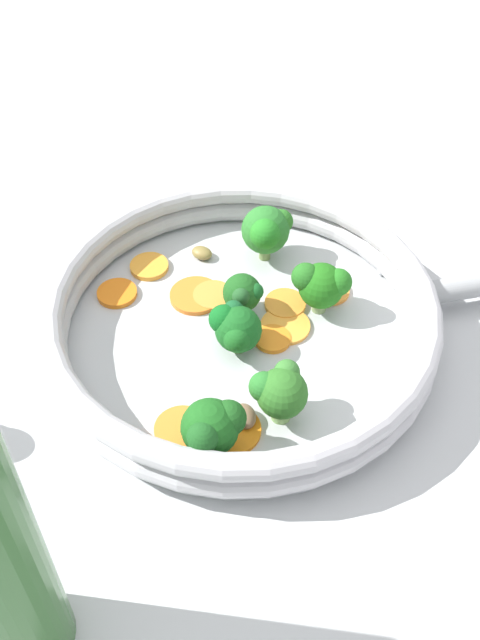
% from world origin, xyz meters
% --- Properties ---
extents(ground_plane, '(4.00, 4.00, 0.00)m').
position_xyz_m(ground_plane, '(0.00, 0.00, 0.00)').
color(ground_plane, '#B8BABC').
extents(skillet, '(0.31, 0.31, 0.01)m').
position_xyz_m(skillet, '(0.00, 0.00, 0.01)').
color(skillet, '#B2B5B7').
rests_on(skillet, ground_plane).
extents(skillet_rim_wall, '(0.33, 0.33, 0.04)m').
position_xyz_m(skillet_rim_wall, '(0.00, 0.00, 0.03)').
color(skillet_rim_wall, '#B9B7BD').
rests_on(skillet_rim_wall, skillet).
extents(skillet_rivet_left, '(0.01, 0.01, 0.01)m').
position_xyz_m(skillet_rivet_left, '(0.15, 0.00, 0.02)').
color(skillet_rivet_left, '#B6B9B3').
rests_on(skillet_rivet_left, skillet).
extents(skillet_rivet_right, '(0.01, 0.01, 0.01)m').
position_xyz_m(skillet_rivet_right, '(0.13, 0.08, 0.02)').
color(skillet_rivet_right, '#AFB2B7').
rests_on(skillet_rivet_right, skillet).
extents(carrot_slice_0, '(0.05, 0.05, 0.01)m').
position_xyz_m(carrot_slice_0, '(-0.03, 0.04, 0.02)').
color(carrot_slice_0, orange).
rests_on(carrot_slice_0, skillet).
extents(carrot_slice_1, '(0.05, 0.05, 0.00)m').
position_xyz_m(carrot_slice_1, '(-0.04, -0.11, 0.02)').
color(carrot_slice_1, orange).
rests_on(carrot_slice_1, skillet).
extents(carrot_slice_2, '(0.07, 0.07, 0.00)m').
position_xyz_m(carrot_slice_2, '(0.00, -0.10, 0.01)').
color(carrot_slice_2, orange).
rests_on(carrot_slice_2, skillet).
extents(carrot_slice_3, '(0.04, 0.04, 0.00)m').
position_xyz_m(carrot_slice_3, '(-0.09, 0.07, 0.02)').
color(carrot_slice_3, orange).
rests_on(carrot_slice_3, skillet).
extents(carrot_slice_4, '(0.04, 0.04, 0.00)m').
position_xyz_m(carrot_slice_4, '(-0.11, 0.04, 0.02)').
color(carrot_slice_4, orange).
rests_on(carrot_slice_4, skillet).
extents(carrot_slice_5, '(0.04, 0.04, 0.00)m').
position_xyz_m(carrot_slice_5, '(0.08, 0.05, 0.01)').
color(carrot_slice_5, orange).
rests_on(carrot_slice_5, skillet).
extents(carrot_slice_6, '(0.05, 0.05, 0.00)m').
position_xyz_m(carrot_slice_6, '(0.04, 0.03, 0.02)').
color(carrot_slice_6, orange).
rests_on(carrot_slice_6, skillet).
extents(carrot_slice_7, '(0.03, 0.03, 0.00)m').
position_xyz_m(carrot_slice_7, '(0.03, -0.01, 0.02)').
color(carrot_slice_7, orange).
rests_on(carrot_slice_7, skillet).
extents(carrot_slice_8, '(0.05, 0.05, 0.00)m').
position_xyz_m(carrot_slice_8, '(0.04, 0.01, 0.01)').
color(carrot_slice_8, '#F79B36').
rests_on(carrot_slice_8, skillet).
extents(carrot_slice_9, '(0.05, 0.05, 0.00)m').
position_xyz_m(carrot_slice_9, '(-0.04, 0.04, 0.02)').
color(carrot_slice_9, orange).
rests_on(carrot_slice_9, skillet).
extents(broccoli_floret_0, '(0.05, 0.05, 0.06)m').
position_xyz_m(broccoli_floret_0, '(0.02, 0.10, 0.05)').
color(broccoli_floret_0, olive).
rests_on(broccoli_floret_0, skillet).
extents(broccoli_floret_1, '(0.04, 0.05, 0.04)m').
position_xyz_m(broccoli_floret_1, '(-0.00, -0.02, 0.04)').
color(broccoli_floret_1, '#658850').
rests_on(broccoli_floret_1, skillet).
extents(broccoli_floret_2, '(0.05, 0.04, 0.05)m').
position_xyz_m(broccoli_floret_2, '(0.07, 0.03, 0.04)').
color(broccoli_floret_2, '#7D945C').
rests_on(broccoli_floret_2, skillet).
extents(broccoli_floret_3, '(0.05, 0.05, 0.05)m').
position_xyz_m(broccoli_floret_3, '(-0.01, -0.12, 0.05)').
color(broccoli_floret_3, '#73A359').
rests_on(broccoli_floret_3, skillet).
extents(broccoli_floret_4, '(0.04, 0.04, 0.04)m').
position_xyz_m(broccoli_floret_4, '(0.00, 0.02, 0.04)').
color(broccoli_floret_4, '#6E9B58').
rests_on(broccoli_floret_4, skillet).
extents(broccoli_floret_5, '(0.05, 0.04, 0.05)m').
position_xyz_m(broccoli_floret_5, '(0.04, -0.09, 0.04)').
color(broccoli_floret_5, '#80AC5E').
rests_on(broccoli_floret_5, skillet).
extents(mushroom_piece_0, '(0.02, 0.03, 0.01)m').
position_xyz_m(mushroom_piece_0, '(0.01, -0.09, 0.02)').
color(mushroom_piece_0, '#7F5F45').
rests_on(mushroom_piece_0, skillet).
extents(mushroom_piece_1, '(0.03, 0.02, 0.01)m').
position_xyz_m(mushroom_piece_1, '(-0.04, 0.09, 0.02)').
color(mushroom_piece_1, olive).
rests_on(mushroom_piece_1, skillet).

